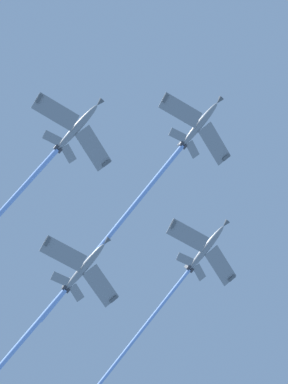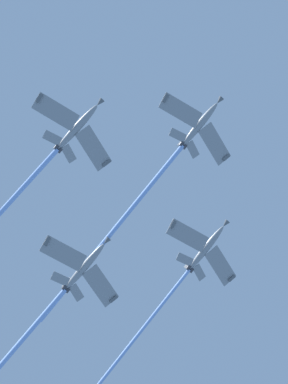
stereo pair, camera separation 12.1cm
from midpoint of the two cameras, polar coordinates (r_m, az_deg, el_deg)
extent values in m
ellipsoid|color=gray|center=(159.73, 4.22, 5.10)|extent=(10.68, 6.43, 7.02)
cone|color=#595E60|center=(161.70, 5.68, 6.87)|extent=(2.31, 1.96, 1.83)
ellipsoid|color=black|center=(160.86, 4.59, 5.66)|extent=(3.03, 2.19, 2.15)
cube|color=gray|center=(161.15, 5.33, 3.63)|extent=(8.32, 8.94, 1.92)
cube|color=#595E60|center=(162.62, 6.21, 2.60)|extent=(1.69, 1.59, 0.98)
cube|color=gray|center=(157.85, 2.75, 6.17)|extent=(5.13, 9.49, 1.92)
cube|color=#595E60|center=(156.77, 1.63, 7.10)|extent=(1.75, 1.04, 0.98)
cube|color=gray|center=(159.16, 3.67, 3.22)|extent=(3.70, 3.72, 1.01)
cube|color=gray|center=(157.73, 2.55, 4.31)|extent=(2.17, 3.81, 1.01)
cube|color=#595E60|center=(159.76, 2.96, 3.83)|extent=(3.17, 1.71, 3.61)
cylinder|color=#38383D|center=(158.29, 3.06, 3.43)|extent=(1.49, 1.28, 1.19)
cylinder|color=#38383D|center=(158.00, 2.84, 3.65)|extent=(1.49, 1.28, 1.19)
cylinder|color=#8CB2F4|center=(154.21, -2.38, -2.98)|extent=(36.88, 19.13, 23.25)
ellipsoid|color=gray|center=(163.12, 4.70, -4.23)|extent=(10.64, 6.46, 7.07)
cone|color=#595E60|center=(164.34, 6.13, -2.41)|extent=(2.31, 1.97, 1.83)
ellipsoid|color=black|center=(164.01, 5.06, -3.62)|extent=(3.02, 2.20, 2.16)
cube|color=gray|center=(165.22, 5.78, -5.57)|extent=(8.34, 8.92, 1.94)
cube|color=#595E60|center=(167.16, 6.63, -6.49)|extent=(1.69, 1.59, 0.99)
cube|color=gray|center=(160.73, 3.28, -3.29)|extent=(5.17, 9.50, 1.94)
cube|color=#595E60|center=(159.22, 2.20, -2.45)|extent=(1.74, 1.05, 0.99)
cube|color=gray|center=(163.37, 4.17, -6.08)|extent=(3.71, 3.71, 1.02)
cube|color=gray|center=(161.43, 3.07, -5.10)|extent=(2.19, 3.81, 1.02)
cube|color=#595E60|center=(163.67, 3.46, -5.46)|extent=(3.17, 1.73, 3.62)
cylinder|color=#38383D|center=(162.39, 3.57, -5.92)|extent=(1.49, 1.29, 1.19)
cylinder|color=#38383D|center=(162.00, 3.35, -5.72)|extent=(1.49, 1.29, 1.19)
cylinder|color=#8CB2F4|center=(160.88, -1.24, -11.65)|extent=(33.06, 17.27, 21.09)
ellipsoid|color=gray|center=(150.67, -5.07, 4.89)|extent=(10.65, 6.74, 6.83)
cone|color=#595E60|center=(151.87, -3.39, 6.75)|extent=(2.31, 1.99, 1.81)
ellipsoid|color=black|center=(151.60, -4.61, 5.48)|extent=(3.02, 2.25, 2.11)
cube|color=gray|center=(151.66, -3.85, 3.31)|extent=(8.48, 8.86, 1.86)
cube|color=#595E60|center=(152.77, -2.86, 2.20)|extent=(1.69, 1.63, 0.95)
cube|color=gray|center=(149.43, -6.71, 6.04)|extent=(5.39, 9.53, 1.86)
cube|color=#595E60|center=(148.84, -7.93, 7.03)|extent=(1.77, 1.08, 0.95)
cube|color=gray|center=(150.47, -5.72, 2.90)|extent=(3.75, 3.69, 0.99)
cube|color=gray|center=(149.51, -6.96, 4.07)|extent=(2.28, 3.84, 0.99)
cube|color=#595E60|center=(151.35, -6.41, 3.57)|extent=(3.11, 1.79, 3.60)
cylinder|color=#38383D|center=(149.87, -6.41, 3.14)|extent=(1.49, 1.30, 1.18)
cylinder|color=#38383D|center=(149.68, -6.65, 3.37)|extent=(1.49, 1.30, 1.18)
ellipsoid|color=gray|center=(153.14, -4.52, -5.64)|extent=(10.71, 6.65, 6.78)
cone|color=#595E60|center=(153.41, -2.88, -3.74)|extent=(2.31, 1.98, 1.81)
ellipsoid|color=black|center=(153.76, -4.07, -5.00)|extent=(3.03, 2.23, 2.10)
cube|color=gray|center=(154.87, -3.30, -7.08)|extent=(8.43, 8.90, 1.85)
cube|color=#595E60|center=(156.51, -2.32, -8.07)|extent=(1.70, 1.62, 0.94)
cube|color=gray|center=(151.35, -6.14, -4.62)|extent=(5.32, 9.52, 1.85)
cube|color=#595E60|center=(150.28, -7.35, -3.72)|extent=(1.77, 1.07, 0.94)
cube|color=gray|center=(153.90, -5.14, -7.57)|extent=(3.74, 3.71, 0.98)
cube|color=gray|center=(152.39, -6.37, -6.52)|extent=(2.25, 3.83, 0.98)
cube|color=#595E60|center=(154.45, -5.83, -6.88)|extent=(3.12, 1.75, 3.59)
cylinder|color=#38383D|center=(153.20, -5.82, -7.39)|extent=(1.48, 1.29, 1.17)
cylinder|color=#38383D|center=(152.90, -6.06, -7.18)|extent=(1.48, 1.29, 1.17)
camera|label=1|loc=(0.06, 89.98, -0.04)|focal=70.69mm
camera|label=2|loc=(0.06, -90.02, 0.04)|focal=70.69mm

